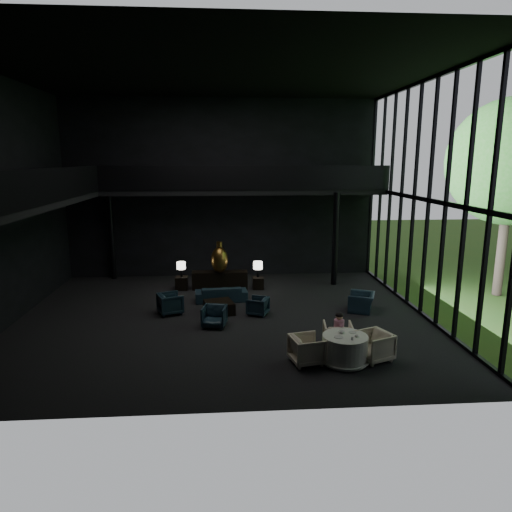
{
  "coord_description": "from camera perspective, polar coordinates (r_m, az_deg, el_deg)",
  "views": [
    {
      "loc": [
        0.05,
        -14.93,
        5.35
      ],
      "look_at": [
        1.15,
        0.5,
        2.06
      ],
      "focal_mm": 32.0,
      "sensor_mm": 36.0,
      "label": 1
    }
  ],
  "objects": [
    {
      "name": "dining_chair_east",
      "position": [
        12.95,
        14.52,
        -10.48
      ],
      "size": [
        1.17,
        1.2,
        0.97
      ],
      "primitive_type": "imported",
      "rotation": [
        0.0,
        0.0,
        -1.18
      ],
      "color": "beige",
      "rests_on": "floor"
    },
    {
      "name": "plate_b",
      "position": [
        12.79,
        11.97,
        -9.32
      ],
      "size": [
        0.23,
        0.23,
        0.01
      ],
      "primitive_type": "cylinder",
      "rotation": [
        0.0,
        0.0,
        0.09
      ],
      "color": "white",
      "rests_on": "dining_table"
    },
    {
      "name": "side_table_right",
      "position": [
        19.21,
        0.26,
        -3.4
      ],
      "size": [
        0.45,
        0.45,
        0.5
      ],
      "primitive_type": "cube",
      "color": "black",
      "rests_on": "floor"
    },
    {
      "name": "dining_chair_north",
      "position": [
        13.49,
        10.19,
        -9.53
      ],
      "size": [
        0.95,
        0.91,
        0.88
      ],
      "primitive_type": "imported",
      "rotation": [
        0.0,
        0.0,
        3.01
      ],
      "color": "#C3B09E",
      "rests_on": "floor"
    },
    {
      "name": "curtain_wall",
      "position": [
        16.5,
        20.79,
        6.54
      ],
      "size": [
        0.2,
        12.0,
        8.0
      ],
      "primitive_type": null,
      "color": "black",
      "rests_on": "ground"
    },
    {
      "name": "table_lamp_right",
      "position": [
        19.11,
        0.24,
        -1.26
      ],
      "size": [
        0.39,
        0.39,
        0.65
      ],
      "color": "black",
      "rests_on": "side_table_right"
    },
    {
      "name": "column_ne",
      "position": [
        19.8,
        9.87,
        2.09
      ],
      "size": [
        0.24,
        0.24,
        4.0
      ],
      "primitive_type": "cylinder",
      "color": "black",
      "rests_on": "floor"
    },
    {
      "name": "cereal_bowl",
      "position": [
        12.68,
        10.64,
        -9.29
      ],
      "size": [
        0.17,
        0.17,
        0.08
      ],
      "primitive_type": "ellipsoid",
      "color": "white",
      "rests_on": "dining_table"
    },
    {
      "name": "side_table_left",
      "position": [
        19.37,
        -9.27,
        -3.35
      ],
      "size": [
        0.5,
        0.5,
        0.55
      ],
      "primitive_type": "cube",
      "color": "black",
      "rests_on": "floor"
    },
    {
      "name": "window_armchair",
      "position": [
        16.85,
        13.06,
        -5.36
      ],
      "size": [
        0.91,
        1.1,
        0.82
      ],
      "primitive_type": "imported",
      "rotation": [
        0.0,
        0.0,
        -1.95
      ],
      "color": "black",
      "rests_on": "floor"
    },
    {
      "name": "coffee_table",
      "position": [
        16.3,
        -4.64,
        -6.42
      ],
      "size": [
        1.16,
        1.16,
        0.42
      ],
      "primitive_type": "cube",
      "rotation": [
        0.0,
        0.0,
        0.25
      ],
      "color": "black",
      "rests_on": "floor"
    },
    {
      "name": "railing_left",
      "position": [
        15.78,
        -23.0,
        8.34
      ],
      "size": [
        0.06,
        12.0,
        1.0
      ],
      "primitive_type": "cube",
      "color": "black",
      "rests_on": "mezzanine_left"
    },
    {
      "name": "plate_a",
      "position": [
        12.4,
        10.28,
        -9.93
      ],
      "size": [
        0.29,
        0.29,
        0.02
      ],
      "primitive_type": "cylinder",
      "rotation": [
        0.0,
        0.0,
        0.19
      ],
      "color": "white",
      "rests_on": "dining_table"
    },
    {
      "name": "column_nw",
      "position": [
        21.5,
        -17.62,
        2.48
      ],
      "size": [
        0.24,
        0.24,
        4.0
      ],
      "primitive_type": "cylinder",
      "color": "black",
      "rests_on": "floor"
    },
    {
      "name": "lounge_armchair_east",
      "position": [
        16.06,
        0.22,
        -6.29
      ],
      "size": [
        0.75,
        0.77,
        0.61
      ],
      "primitive_type": "imported",
      "rotation": [
        0.0,
        0.0,
        -1.97
      ],
      "color": "black",
      "rests_on": "floor"
    },
    {
      "name": "coffee_cup",
      "position": [
        12.49,
        12.46,
        -9.7
      ],
      "size": [
        0.1,
        0.1,
        0.06
      ],
      "primitive_type": "cylinder",
      "rotation": [
        0.0,
        0.0,
        -0.32
      ],
      "color": "white",
      "rests_on": "saucer"
    },
    {
      "name": "sofa",
      "position": [
        17.62,
        -4.37,
        -4.45
      ],
      "size": [
        1.93,
        0.7,
        0.74
      ],
      "primitive_type": "imported",
      "rotation": [
        0.0,
        0.0,
        3.22
      ],
      "color": "black",
      "rests_on": "floor"
    },
    {
      "name": "mezzanine_left",
      "position": [
        16.17,
        -26.19,
        5.99
      ],
      "size": [
        2.0,
        12.0,
        0.25
      ],
      "primitive_type": "cube",
      "color": "black",
      "rests_on": "wall_left"
    },
    {
      "name": "ceiling",
      "position": [
        15.16,
        -4.54,
        22.03
      ],
      "size": [
        14.0,
        12.0,
        0.02
      ],
      "primitive_type": "cube",
      "color": "black",
      "rests_on": "ground"
    },
    {
      "name": "lounge_armchair_south",
      "position": [
        15.0,
        -5.23,
        -7.43
      ],
      "size": [
        0.85,
        0.81,
        0.75
      ],
      "primitive_type": "imported",
      "rotation": [
        0.0,
        0.0,
        -0.2
      ],
      "color": "black",
      "rests_on": "floor"
    },
    {
      "name": "dining_table",
      "position": [
        12.71,
        11.03,
        -11.51
      ],
      "size": [
        1.37,
        1.37,
        0.75
      ],
      "color": "white",
      "rests_on": "floor"
    },
    {
      "name": "wall_front",
      "position": [
        9.03,
        -4.36,
        3.36
      ],
      "size": [
        14.0,
        0.04,
        8.0
      ],
      "primitive_type": "cube",
      "color": "black",
      "rests_on": "ground"
    },
    {
      "name": "child",
      "position": [
        13.37,
        10.34,
        -8.28
      ],
      "size": [
        0.29,
        0.29,
        0.63
      ],
      "rotation": [
        0.0,
        0.0,
        3.14
      ],
      "color": "pink",
      "rests_on": "dining_chair_north"
    },
    {
      "name": "wall_back",
      "position": [
        20.98,
        -4.25,
        8.28
      ],
      "size": [
        14.0,
        0.04,
        8.0
      ],
      "primitive_type": "cube",
      "color": "black",
      "rests_on": "ground"
    },
    {
      "name": "cream_pot",
      "position": [
        12.3,
        11.93,
        -10.06
      ],
      "size": [
        0.07,
        0.07,
        0.07
      ],
      "primitive_type": "cylinder",
      "rotation": [
        0.0,
        0.0,
        -0.08
      ],
      "color": "#99999E",
      "rests_on": "dining_table"
    },
    {
      "name": "floor",
      "position": [
        15.86,
        -4.06,
        -7.74
      ],
      "size": [
        14.0,
        12.0,
        0.02
      ],
      "primitive_type": "cube",
      "color": "black",
      "rests_on": "ground"
    },
    {
      "name": "dining_chair_west",
      "position": [
        12.45,
        6.39,
        -11.25
      ],
      "size": [
        0.99,
        1.03,
        0.9
      ],
      "primitive_type": "imported",
      "rotation": [
        0.0,
        0.0,
        1.78
      ],
      "color": "beige",
      "rests_on": "floor"
    },
    {
      "name": "tree_near",
      "position": [
        20.16,
        29.32,
        10.17
      ],
      "size": [
        4.8,
        4.8,
        7.65
      ],
      "color": "#382D23",
      "rests_on": "garden_ground"
    },
    {
      "name": "mezzanine_back",
      "position": [
        20.0,
        -1.36,
        8.13
      ],
      "size": [
        12.0,
        2.0,
        0.25
      ],
      "primitive_type": "cube",
      "color": "black",
      "rests_on": "wall_back"
    },
    {
      "name": "console",
      "position": [
        19.29,
        -4.53,
        -3.0
      ],
      "size": [
        2.32,
        0.53,
        0.74
      ],
      "primitive_type": "cube",
      "color": "black",
      "rests_on": "floor"
    },
    {
      "name": "bronze_urn",
      "position": [
        18.86,
        -4.58,
        -0.45
      ],
      "size": [
        0.7,
        0.7,
        1.31
      ],
      "color": "olive",
      "rests_on": "console"
    },
    {
      "name": "railing_back",
      "position": [
        18.97,
        -1.22,
        9.74
      ],
      "size": [
        12.0,
        0.06,
        1.0
      ],
      "primitive_type": "cube",
      "color": "black",
      "rests_on": "mezzanine_back"
    },
    {
      "name": "saucer",
      "position": [
        12.55,
        12.48,
        -9.78
      ],
      "size": [
        0.17,
        0.17,
        0.01
      ],
      "primitive_type": "cylinder",
      "rotation": [
        0.0,
        0.0,
        0.36
      ],
      "color": "white",
      "rests_on": "dining_table"
    },
    {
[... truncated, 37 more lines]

